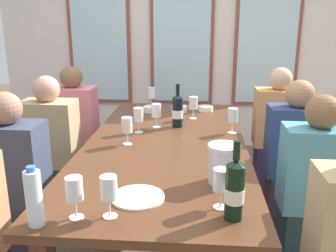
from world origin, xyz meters
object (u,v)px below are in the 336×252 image
seated_person_4 (52,154)px  seated_person_7 (276,136)px  white_plate_0 (138,197)px  wine_glass_2 (221,182)px  dining_table (165,153)px  seated_person_3 (313,195)px  wine_glass_6 (138,115)px  seated_person_6 (75,133)px  wine_glass_4 (127,126)px  wine_glass_5 (109,189)px  metal_pitcher (224,164)px  tasting_bowl_1 (206,109)px  wine_glass_8 (233,116)px  tasting_bowl_2 (179,109)px  wine_glass_1 (74,190)px  wine_glass_7 (156,112)px  wine_glass_3 (193,103)px  wine_glass_0 (152,94)px  wine_bottle_1 (178,111)px  seated_person_2 (15,189)px  wine_bottle_0 (235,189)px  water_bottle (34,198)px  seated_person_5 (293,163)px  tasting_bowl_0 (151,109)px

seated_person_4 → seated_person_7: 1.83m
white_plate_0 → wine_glass_2: bearing=-9.1°
dining_table → seated_person_3: bearing=-15.4°
wine_glass_6 → seated_person_6: (-0.67, 0.62, -0.34)m
wine_glass_4 → wine_glass_5: size_ratio=1.00×
metal_pitcher → tasting_bowl_1: 1.42m
metal_pitcher → wine_glass_2: (-0.03, -0.25, 0.02)m
wine_glass_6 → seated_person_4: seated_person_4 is taller
wine_glass_4 → white_plate_0: bearing=-75.8°
wine_glass_4 → wine_glass_8: (0.67, 0.29, -0.00)m
dining_table → wine_glass_5: 0.96m
tasting_bowl_2 → wine_glass_1: wine_glass_1 is taller
seated_person_4 → wine_glass_7: bearing=3.3°
wine_glass_4 → tasting_bowl_2: bearing=71.7°
wine_glass_1 → wine_glass_4: bearing=87.6°
metal_pitcher → seated_person_6: bearing=130.8°
dining_table → wine_glass_3: (0.16, 0.59, 0.19)m
wine_glass_5 → seated_person_7: seated_person_7 is taller
wine_glass_0 → wine_glass_3: 0.52m
tasting_bowl_1 → wine_glass_3: 0.30m
seated_person_3 → seated_person_7: 1.10m
wine_glass_0 → wine_glass_1: 1.90m
metal_pitcher → tasting_bowl_2: (-0.28, 1.35, -0.07)m
wine_glass_1 → seated_person_7: seated_person_7 is taller
tasting_bowl_2 → wine_glass_1: (-0.32, -1.74, 0.10)m
wine_bottle_1 → seated_person_3: seated_person_3 is taller
wine_glass_2 → seated_person_2: bearing=156.0°
wine_bottle_1 → seated_person_6: 1.08m
wine_glass_4 → wine_bottle_0: bearing=-55.4°
wine_glass_4 → seated_person_3: seated_person_3 is taller
wine_glass_3 → wine_glass_4: (-0.40, -0.65, 0.00)m
water_bottle → wine_glass_1: size_ratio=1.38×
tasting_bowl_2 → wine_glass_2: wine_glass_2 is taller
water_bottle → seated_person_5: seated_person_5 is taller
tasting_bowl_1 → wine_glass_7: 0.64m
tasting_bowl_1 → seated_person_3: seated_person_3 is taller
wine_glass_3 → wine_glass_5: 1.55m
wine_glass_4 → seated_person_3: 1.16m
wine_glass_5 → seated_person_2: seated_person_2 is taller
wine_glass_1 → wine_glass_5: bearing=8.7°
wine_glass_5 → wine_glass_7: size_ratio=1.00×
tasting_bowl_1 → wine_glass_0: wine_glass_0 is taller
wine_glass_7 → seated_person_4: (-0.77, -0.04, -0.33)m
tasting_bowl_1 → water_bottle: (-0.67, -1.86, 0.09)m
tasting_bowl_0 → seated_person_6: bearing=178.2°
wine_glass_2 → wine_glass_5: same height
wine_bottle_1 → seated_person_7: 1.01m
seated_person_6 → wine_glass_2: bearing=-54.5°
water_bottle → wine_glass_6: 1.22m
tasting_bowl_1 → wine_glass_7: (-0.36, -0.52, 0.10)m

